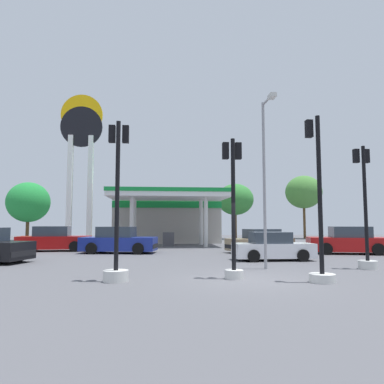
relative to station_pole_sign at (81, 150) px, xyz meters
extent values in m
plane|color=#56565B|center=(9.56, -20.04, -8.18)|extent=(90.00, 90.00, 0.00)
cube|color=#ADA89E|center=(7.54, 3.71, -6.25)|extent=(9.83, 5.48, 3.87)
cube|color=#148C38|center=(7.54, 0.92, -4.66)|extent=(9.83, 0.12, 0.60)
cube|color=white|center=(7.54, -2.18, -4.17)|extent=(9.47, 5.71, 0.35)
cube|color=#148C38|center=(7.54, -2.18, -3.84)|extent=(9.57, 5.81, 0.30)
cylinder|color=silver|center=(4.69, -3.75, -6.26)|extent=(0.32, 0.32, 3.84)
cylinder|color=silver|center=(10.38, -3.75, -6.26)|extent=(0.32, 0.32, 3.84)
cylinder|color=silver|center=(4.69, -0.61, -6.26)|extent=(0.32, 0.32, 3.84)
cylinder|color=silver|center=(10.38, -0.61, -6.26)|extent=(0.32, 0.32, 3.84)
cube|color=#4C4C51|center=(7.54, -2.18, -7.63)|extent=(0.90, 0.60, 1.10)
cube|color=white|center=(-0.86, -0.01, -3.48)|extent=(0.40, 0.56, 9.40)
cube|color=white|center=(0.86, -0.01, -3.48)|extent=(0.40, 0.56, 9.40)
cylinder|color=black|center=(0.00, -0.01, 2.02)|extent=(3.56, 0.22, 3.56)
cylinder|color=#F2B20C|center=(0.00, 0.01, 3.09)|extent=(3.56, 0.22, 3.56)
cube|color=white|center=(0.00, 0.05, 2.55)|extent=(3.27, 0.08, 0.64)
cylinder|color=black|center=(12.06, -10.45, -7.87)|extent=(0.66, 0.38, 0.62)
cylinder|color=black|center=(11.59, -8.85, -7.87)|extent=(0.66, 0.38, 0.62)
cylinder|color=black|center=(14.49, -9.73, -7.87)|extent=(0.66, 0.38, 0.62)
cylinder|color=black|center=(14.01, -8.13, -7.87)|extent=(0.66, 0.38, 0.62)
cube|color=#8C7556|center=(13.04, -9.29, -7.67)|extent=(4.40, 2.80, 0.74)
cube|color=#2D3842|center=(13.18, -9.24, -7.03)|extent=(2.29, 2.01, 0.62)
cube|color=black|center=(11.12, -9.86, -7.78)|extent=(0.57, 1.59, 0.23)
cylinder|color=black|center=(1.23, -5.73, -7.84)|extent=(0.71, 0.28, 0.69)
cylinder|color=black|center=(1.35, -7.59, -7.84)|extent=(0.71, 0.28, 0.69)
cylinder|color=black|center=(-1.58, -5.93, -7.84)|extent=(0.71, 0.28, 0.69)
cylinder|color=black|center=(-1.45, -7.78, -7.84)|extent=(0.71, 0.28, 0.69)
cube|color=#A51111|center=(-0.11, -6.76, -7.61)|extent=(4.65, 2.21, 0.82)
cube|color=#2D3842|center=(-0.27, -6.77, -6.90)|extent=(2.27, 1.83, 0.69)
cube|color=black|center=(2.11, -6.60, -7.73)|extent=(0.25, 1.81, 0.26)
cylinder|color=black|center=(16.41, -11.28, -7.84)|extent=(0.73, 0.40, 0.69)
cylinder|color=black|center=(16.87, -9.48, -7.84)|extent=(0.73, 0.40, 0.69)
cylinder|color=black|center=(19.14, -11.98, -7.84)|extent=(0.73, 0.40, 0.69)
cylinder|color=black|center=(19.60, -10.18, -7.84)|extent=(0.73, 0.40, 0.69)
cube|color=#A51111|center=(18.00, -10.73, -7.61)|extent=(4.87, 2.97, 0.82)
cube|color=#2D3842|center=(18.16, -10.77, -6.90)|extent=(2.51, 2.17, 0.69)
cube|color=black|center=(15.84, -10.18, -7.73)|extent=(0.57, 1.78, 0.26)
cylinder|color=black|center=(0.04, -13.28, -7.84)|extent=(0.73, 0.41, 0.69)
cube|color=black|center=(0.57, -14.39, -7.73)|extent=(0.61, 1.76, 0.26)
cylinder|color=black|center=(13.54, -13.21, -7.89)|extent=(0.59, 0.20, 0.59)
cylinder|color=black|center=(13.55, -14.79, -7.89)|extent=(0.59, 0.20, 0.59)
cylinder|color=black|center=(11.14, -13.21, -7.89)|extent=(0.59, 0.20, 0.59)
cylinder|color=black|center=(11.15, -14.80, -7.89)|extent=(0.59, 0.20, 0.59)
cube|color=silver|center=(12.35, -14.00, -7.70)|extent=(3.88, 1.63, 0.70)
cube|color=#2D3842|center=(12.21, -14.00, -7.09)|extent=(1.85, 1.44, 0.59)
cube|color=black|center=(14.25, -14.00, -7.80)|extent=(0.12, 1.54, 0.22)
cylinder|color=black|center=(5.83, -8.19, -7.84)|extent=(0.72, 0.34, 0.69)
cylinder|color=black|center=(5.53, -10.01, -7.84)|extent=(0.72, 0.34, 0.69)
cylinder|color=black|center=(3.07, -7.74, -7.84)|extent=(0.72, 0.34, 0.69)
cylinder|color=black|center=(2.77, -9.56, -7.84)|extent=(0.72, 0.34, 0.69)
cube|color=navy|center=(4.30, -8.88, -7.62)|extent=(4.75, 2.59, 0.81)
cube|color=#2D3842|center=(4.14, -8.85, -6.91)|extent=(2.39, 2.00, 0.69)
cube|color=black|center=(6.48, -9.24, -7.73)|extent=(0.42, 1.79, 0.26)
cylinder|color=silver|center=(11.72, -20.72, -8.05)|extent=(0.80, 0.80, 0.26)
cylinder|color=black|center=(11.72, -20.72, -5.43)|extent=(0.14, 0.14, 4.99)
cube|color=black|center=(11.50, -20.56, -3.32)|extent=(0.21, 0.20, 0.57)
sphere|color=red|center=(11.50, -20.44, -3.14)|extent=(0.15, 0.15, 0.15)
sphere|color=#D89E0C|center=(11.50, -20.44, -3.32)|extent=(0.15, 0.15, 0.15)
sphere|color=green|center=(11.50, -20.44, -3.50)|extent=(0.15, 0.15, 0.15)
cylinder|color=silver|center=(9.16, -19.75, -8.04)|extent=(0.62, 0.62, 0.29)
cylinder|color=black|center=(9.16, -19.75, -5.70)|extent=(0.14, 0.14, 4.39)
cube|color=black|center=(8.94, -19.59, -3.89)|extent=(0.21, 0.20, 0.57)
sphere|color=red|center=(8.94, -19.46, -3.71)|extent=(0.15, 0.15, 0.15)
sphere|color=#D89E0C|center=(8.94, -19.46, -3.89)|extent=(0.15, 0.15, 0.15)
sphere|color=green|center=(8.94, -19.46, -4.07)|extent=(0.15, 0.15, 0.15)
cube|color=black|center=(9.38, -19.59, -3.89)|extent=(0.21, 0.20, 0.57)
sphere|color=red|center=(9.38, -19.46, -3.71)|extent=(0.15, 0.15, 0.15)
sphere|color=#D89E0C|center=(9.38, -19.46, -3.89)|extent=(0.15, 0.15, 0.15)
sphere|color=green|center=(9.38, -19.46, -4.07)|extent=(0.15, 0.15, 0.15)
cylinder|color=silver|center=(15.00, -17.76, -8.02)|extent=(0.73, 0.73, 0.34)
cylinder|color=black|center=(15.00, -17.76, -5.53)|extent=(0.14, 0.14, 4.64)
cube|color=black|center=(14.78, -17.60, -3.59)|extent=(0.21, 0.20, 0.57)
sphere|color=red|center=(14.78, -17.48, -3.41)|extent=(0.15, 0.15, 0.15)
sphere|color=#D89E0C|center=(14.78, -17.48, -3.59)|extent=(0.15, 0.15, 0.15)
sphere|color=green|center=(14.78, -17.48, -3.77)|extent=(0.15, 0.15, 0.15)
cube|color=black|center=(15.22, -17.60, -3.59)|extent=(0.21, 0.20, 0.57)
sphere|color=red|center=(15.22, -17.48, -3.41)|extent=(0.15, 0.15, 0.15)
sphere|color=#D89E0C|center=(15.22, -17.48, -3.59)|extent=(0.15, 0.15, 0.15)
sphere|color=green|center=(15.22, -17.48, -3.77)|extent=(0.15, 0.15, 0.15)
cylinder|color=silver|center=(5.35, -19.96, -8.01)|extent=(0.79, 0.79, 0.35)
cylinder|color=black|center=(5.35, -19.96, -5.45)|extent=(0.14, 0.14, 4.77)
cube|color=black|center=(5.13, -19.80, -3.45)|extent=(0.21, 0.20, 0.57)
sphere|color=red|center=(5.13, -19.67, -3.27)|extent=(0.15, 0.15, 0.15)
sphere|color=#D89E0C|center=(5.13, -19.67, -3.45)|extent=(0.15, 0.15, 0.15)
sphere|color=green|center=(5.13, -19.67, -3.63)|extent=(0.15, 0.15, 0.15)
cube|color=black|center=(5.57, -19.80, -3.45)|extent=(0.21, 0.20, 0.57)
sphere|color=red|center=(5.57, -19.67, -3.27)|extent=(0.15, 0.15, 0.15)
sphere|color=#D89E0C|center=(5.57, -19.67, -3.45)|extent=(0.15, 0.15, 0.15)
sphere|color=green|center=(5.57, -19.67, -3.63)|extent=(0.15, 0.15, 0.15)
cylinder|color=brown|center=(-7.07, 8.34, -6.98)|extent=(0.34, 0.34, 2.41)
ellipsoid|color=#238B3B|center=(-7.07, 8.34, -4.11)|extent=(4.44, 4.44, 4.25)
cylinder|color=brown|center=(4.35, 10.34, -6.85)|extent=(0.35, 0.35, 2.67)
ellipsoid|color=#3B8F1F|center=(4.35, 10.34, -4.33)|extent=(3.16, 3.16, 3.07)
cylinder|color=brown|center=(15.75, 10.16, -6.67)|extent=(0.29, 0.29, 3.04)
ellipsoid|color=#337E35|center=(15.75, 10.16, -3.55)|extent=(4.26, 4.26, 3.67)
cylinder|color=brown|center=(24.30, 10.65, -6.19)|extent=(0.30, 0.30, 3.99)
ellipsoid|color=#478338|center=(24.30, 10.65, -2.56)|extent=(4.36, 4.36, 3.97)
cylinder|color=gray|center=(10.97, -17.29, -4.77)|extent=(0.12, 0.12, 6.83)
cylinder|color=gray|center=(10.97, -17.89, -1.45)|extent=(0.09, 1.20, 0.09)
cube|color=beige|center=(10.97, -18.49, -1.50)|extent=(0.24, 0.44, 0.16)
camera|label=1|loc=(6.63, -31.64, -6.37)|focal=33.89mm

